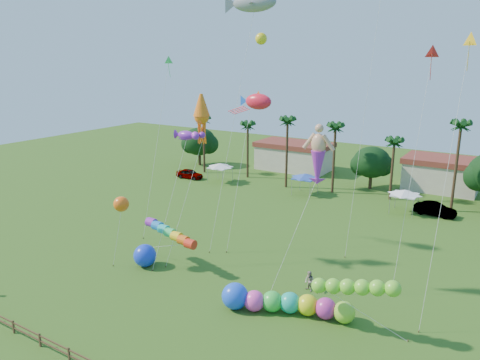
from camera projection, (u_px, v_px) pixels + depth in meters
The scene contains 20 objects.
ground at pixel (166, 331), 33.65m from camera, with size 160.00×160.00×0.00m, color #285116.
tree_line at pixel (388, 164), 66.74m from camera, with size 69.46×8.91×11.00m.
buildings_row at pixel (355, 166), 75.66m from camera, with size 35.00×7.00×4.00m.
tent_row at pixel (303, 177), 65.78m from camera, with size 31.00×4.00×0.60m.
car_a at pixel (190, 174), 75.53m from camera, with size 1.80×4.48×1.53m, color #4C4C54.
car_b at pixel (435, 209), 57.87m from camera, with size 1.71×4.90×1.62m, color #4C4C54.
spectator_b at pixel (309, 281), 39.13m from camera, with size 0.86×0.67×1.77m, color #A29287.
caterpillar_inflatable at pixel (282, 303), 35.77m from camera, with size 10.07×4.74×2.09m.
blue_ball at pixel (145, 256), 43.78m from camera, with size 2.13×2.13×2.13m, color #1939E9.
rainbow_tube at pixel (176, 240), 42.34m from camera, with size 10.03×3.11×3.45m.
green_worm at pixel (319, 286), 33.55m from camera, with size 9.23×2.07×3.86m.
orange_ball_kite at pixel (121, 204), 42.74m from camera, with size 1.78×1.78×6.76m.
merman_kite at pixel (318, 159), 38.12m from camera, with size 3.14×5.79×13.46m.
fish_kite at pixel (258, 102), 46.89m from camera, with size 4.40×5.80×15.63m.
shark_kite at pixel (254, 3), 44.54m from camera, with size 6.63×7.66×25.22m.
squid_kite at pixel (202, 117), 43.26m from camera, with size 2.34×5.47×15.92m.
lobster_kite at pixel (186, 135), 43.59m from camera, with size 3.35×5.93×12.62m.
delta_kite_red at pixel (432, 57), 37.27m from camera, with size 1.29×4.95×20.04m.
delta_kite_yellow at pixel (469, 46), 31.94m from camera, with size 1.20×5.19×20.77m.
delta_kite_green at pixel (168, 66), 48.97m from camera, with size 1.37×4.76×19.18m.
Camera 1 is at (20.32, -22.37, 19.12)m, focal length 35.00 mm.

